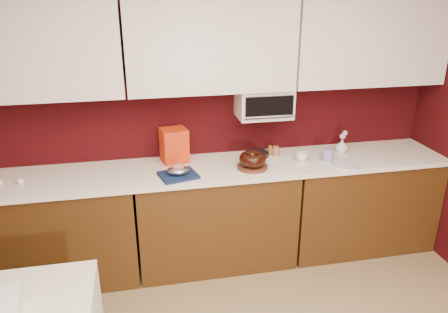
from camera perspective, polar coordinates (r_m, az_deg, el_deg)
name	(u,v)px	position (r m, az deg, el deg)	size (l,w,h in m)	color
wall_back	(208,115)	(3.77, -2.08, 5.42)	(4.00, 0.02, 2.50)	#340709
base_cabinet_left	(53,233)	(3.83, -21.43, -9.25)	(1.31, 0.58, 0.86)	#45280D
base_cabinet_center	(215,216)	(3.80, -1.12, -7.83)	(1.31, 0.58, 0.86)	#45280D
base_cabinet_right	(358,202)	(4.22, 17.07, -5.72)	(1.31, 0.58, 0.86)	#45280D
countertop	(215,168)	(3.60, -1.17, -1.57)	(4.00, 0.62, 0.04)	white
upper_cabinet_left	(28,51)	(3.52, -24.22, 12.46)	(1.31, 0.33, 0.70)	white
upper_cabinet_center	(211,46)	(3.49, -1.74, 14.21)	(1.31, 0.33, 0.70)	white
upper_cabinet_right	(368,42)	(3.94, 18.34, 14.00)	(1.31, 0.33, 0.70)	white
toaster_oven	(264,102)	(3.70, 5.22, 7.05)	(0.45, 0.30, 0.25)	white
toaster_oven_door	(269,107)	(3.55, 5.96, 6.42)	(0.40, 0.02, 0.18)	black
toaster_oven_handle	(270,117)	(3.56, 5.98, 5.19)	(0.02, 0.02, 0.42)	silver
cake_base	(252,167)	(3.56, 3.73, -1.37)	(0.25, 0.25, 0.02)	#5C2D1B
bundt_cake	(253,159)	(3.53, 3.76, -0.35)	(0.22, 0.22, 0.09)	black
navy_towel	(178,175)	(3.42, -5.99, -2.44)	(0.28, 0.24, 0.02)	#122044
foil_ham_nest	(178,170)	(3.40, -6.02, -1.76)	(0.17, 0.14, 0.06)	silver
roasted_ham	(178,167)	(3.39, -6.03, -1.37)	(0.10, 0.08, 0.06)	#B76B53
pandoro_box	(174,145)	(3.67, -6.53, 1.47)	(0.21, 0.19, 0.29)	red
dark_pan	(257,154)	(3.82, 4.33, 0.32)	(0.21, 0.21, 0.04)	black
coffee_mug	(302,156)	(3.75, 10.12, 0.11)	(0.08, 0.08, 0.09)	white
blue_jar	(328,155)	(3.80, 13.41, 0.24)	(0.09, 0.09, 0.11)	navy
flower_vase	(342,145)	(4.02, 15.12, 1.46)	(0.09, 0.09, 0.13)	white
flower_pink	(343,136)	(4.00, 15.23, 2.57)	(0.05, 0.05, 0.05)	pink
flower_blue	(345,133)	(4.02, 15.52, 2.98)	(0.05, 0.05, 0.05)	#8AAFDC
china_plate	(345,164)	(3.75, 15.53, -1.00)	(0.23, 0.23, 0.01)	silver
amber_bottle	(270,150)	(3.84, 6.05, 0.81)	(0.03, 0.03, 0.09)	#985B1B
paper_cup	(276,151)	(3.84, 6.77, 0.73)	(0.05, 0.05, 0.08)	#945F43
egg_right	(20,181)	(3.61, -25.09, -2.93)	(0.05, 0.04, 0.04)	white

